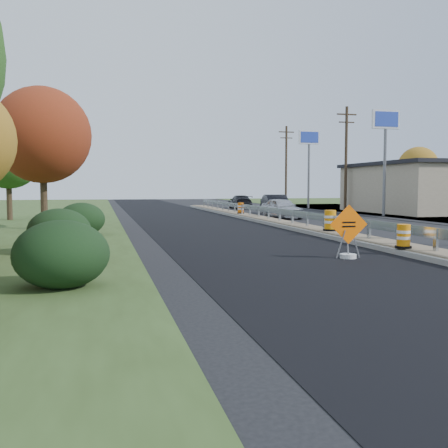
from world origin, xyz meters
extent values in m
plane|color=black|center=(0.00, 0.00, 0.00)|extent=(140.00, 140.00, 0.00)
cube|color=black|center=(-4.40, 10.00, 0.01)|extent=(7.20, 120.00, 0.01)
cube|color=gray|center=(0.00, 8.00, 0.09)|extent=(1.60, 55.00, 0.18)
cube|color=brown|center=(0.00, 8.00, 0.20)|extent=(1.25, 55.00, 0.05)
cube|color=silver|center=(0.00, -4.00, 0.58)|extent=(0.10, 0.15, 0.70)
cube|color=silver|center=(0.00, -2.00, 0.58)|extent=(0.10, 0.15, 0.70)
cube|color=silver|center=(0.00, 0.00, 0.58)|extent=(0.10, 0.15, 0.70)
cube|color=silver|center=(0.00, 2.00, 0.58)|extent=(0.10, 0.15, 0.70)
cube|color=silver|center=(0.00, 4.00, 0.58)|extent=(0.10, 0.15, 0.70)
cube|color=silver|center=(0.00, 6.00, 0.58)|extent=(0.10, 0.15, 0.70)
cube|color=silver|center=(0.00, 8.00, 0.58)|extent=(0.10, 0.15, 0.70)
cube|color=silver|center=(0.00, 10.00, 0.58)|extent=(0.10, 0.15, 0.70)
cube|color=silver|center=(0.00, 12.00, 0.58)|extent=(0.10, 0.15, 0.70)
cube|color=silver|center=(0.00, 14.00, 0.58)|extent=(0.10, 0.15, 0.70)
cube|color=silver|center=(0.00, 16.00, 0.58)|extent=(0.10, 0.15, 0.70)
cube|color=silver|center=(0.00, 18.00, 0.58)|extent=(0.10, 0.15, 0.70)
cube|color=silver|center=(0.00, 20.00, 0.58)|extent=(0.10, 0.15, 0.70)
cube|color=silver|center=(0.00, 22.00, 0.58)|extent=(0.10, 0.15, 0.70)
cube|color=silver|center=(0.00, 24.00, 0.58)|extent=(0.10, 0.15, 0.70)
cube|color=silver|center=(0.00, 26.00, 0.58)|extent=(0.10, 0.15, 0.70)
cube|color=silver|center=(0.00, 28.00, 0.58)|extent=(0.10, 0.15, 0.70)
cube|color=silver|center=(0.00, 30.00, 0.58)|extent=(0.10, 0.15, 0.70)
cube|color=silver|center=(0.00, 32.00, 0.58)|extent=(0.10, 0.15, 0.70)
cube|color=silver|center=(0.00, 9.00, 0.78)|extent=(0.04, 46.00, 0.34)
cube|color=silver|center=(0.00, 9.00, 0.70)|extent=(0.06, 46.00, 0.03)
cube|color=silver|center=(0.00, 9.00, 0.86)|extent=(0.06, 46.00, 0.03)
cube|color=black|center=(12.05, 20.00, 1.60)|extent=(0.08, 7.20, 2.20)
cylinder|color=slate|center=(10.50, 16.00, 3.40)|extent=(0.22, 0.22, 6.80)
cube|color=white|center=(10.50, 16.00, 7.20)|extent=(2.20, 0.25, 1.40)
cube|color=#263FB2|center=(10.50, 16.00, 7.20)|extent=(1.90, 0.30, 1.10)
cylinder|color=slate|center=(10.50, 30.00, 3.40)|extent=(0.22, 0.22, 6.80)
cube|color=white|center=(10.50, 30.00, 7.20)|extent=(2.20, 0.25, 1.40)
cube|color=#263FB2|center=(10.50, 30.00, 7.20)|extent=(1.90, 0.30, 1.10)
cylinder|color=#473523|center=(11.50, 24.00, 4.70)|extent=(0.26, 0.26, 9.40)
cube|color=#473523|center=(11.50, 24.00, 8.70)|extent=(1.90, 0.12, 0.12)
cube|color=#473523|center=(11.50, 24.00, 8.00)|extent=(1.50, 0.10, 0.10)
cylinder|color=#473523|center=(11.50, 39.00, 4.70)|extent=(0.26, 0.26, 9.40)
cube|color=#473523|center=(11.50, 39.00, 8.70)|extent=(1.90, 0.12, 0.12)
cube|color=#473523|center=(11.50, 39.00, 8.00)|extent=(1.50, 0.10, 0.10)
ellipsoid|color=black|center=(-11.00, -6.00, 0.76)|extent=(2.09, 2.09, 1.52)
ellipsoid|color=black|center=(-11.50, 0.00, 0.76)|extent=(2.09, 2.09, 1.52)
ellipsoid|color=black|center=(-11.00, 6.00, 0.76)|extent=(2.09, 2.09, 1.52)
cylinder|color=#473523|center=(-13.00, 10.00, 1.65)|extent=(0.36, 0.36, 3.30)
sphere|color=maroon|center=(-13.00, 10.00, 4.88)|extent=(4.95, 4.95, 4.95)
cylinder|color=#473523|center=(-16.00, 18.00, 1.43)|extent=(0.36, 0.36, 2.86)
sphere|color=#2A541C|center=(-16.00, 18.00, 4.23)|extent=(4.29, 4.29, 4.29)
cylinder|color=#473523|center=(26.00, 34.00, 1.54)|extent=(0.36, 0.36, 3.08)
sphere|color=#B57826|center=(26.00, 34.00, 4.55)|extent=(4.62, 4.62, 4.62)
cylinder|color=white|center=(-2.70, -3.42, 0.07)|extent=(0.51, 0.51, 0.14)
cube|color=slate|center=(-2.95, -3.42, 0.45)|extent=(0.30, 0.06, 0.88)
cube|color=slate|center=(-2.45, -3.42, 0.45)|extent=(0.30, 0.06, 0.88)
cube|color=slate|center=(-2.70, -3.38, 0.45)|extent=(0.06, 0.23, 0.89)
cube|color=#FF6505|center=(-2.70, -3.42, 1.07)|extent=(1.22, 0.13, 1.22)
cube|color=black|center=(-2.70, -3.44, 1.13)|extent=(0.43, 0.04, 0.05)
cube|color=black|center=(-2.70, -3.44, 1.01)|extent=(0.43, 0.04, 0.05)
cylinder|color=black|center=(-0.55, -3.10, 0.27)|extent=(0.53, 0.53, 0.07)
cylinder|color=orange|center=(-0.55, -3.10, 0.64)|extent=(0.42, 0.42, 0.74)
cylinder|color=white|center=(-0.55, -3.10, 0.76)|extent=(0.44, 0.44, 0.10)
cylinder|color=white|center=(-0.55, -3.10, 0.57)|extent=(0.44, 0.44, 0.10)
cylinder|color=black|center=(-0.06, 3.27, 0.27)|extent=(0.64, 0.64, 0.09)
cylinder|color=orange|center=(-0.06, 3.27, 0.72)|extent=(0.51, 0.51, 0.90)
cylinder|color=white|center=(-0.06, 3.27, 0.87)|extent=(0.53, 0.53, 0.12)
cylinder|color=white|center=(-0.06, 3.27, 0.64)|extent=(0.53, 0.53, 0.12)
cylinder|color=black|center=(-0.02, 18.27, 0.27)|extent=(0.55, 0.55, 0.07)
cylinder|color=orange|center=(-0.02, 18.27, 0.65)|extent=(0.44, 0.44, 0.77)
cylinder|color=white|center=(-0.02, 18.27, 0.78)|extent=(0.45, 0.45, 0.10)
cylinder|color=white|center=(-0.02, 18.27, 0.58)|extent=(0.45, 0.45, 0.10)
cylinder|color=black|center=(8.83, 33.89, 0.04)|extent=(0.57, 0.57, 0.08)
cylinder|color=#DD5509|center=(8.83, 33.89, 0.44)|extent=(0.46, 0.46, 0.80)
cylinder|color=white|center=(8.83, 33.89, 0.57)|extent=(0.47, 0.47, 0.10)
cylinder|color=white|center=(8.83, 33.89, 0.36)|extent=(0.47, 0.47, 0.10)
imported|color=silver|center=(2.20, 15.53, 0.72)|extent=(2.14, 4.37, 1.44)
imported|color=black|center=(3.68, 20.87, 0.79)|extent=(2.23, 4.94, 1.57)
imported|color=black|center=(3.54, 31.09, 0.67)|extent=(2.29, 4.80, 1.35)
camera|label=1|loc=(-10.15, -17.41, 2.24)|focal=40.00mm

